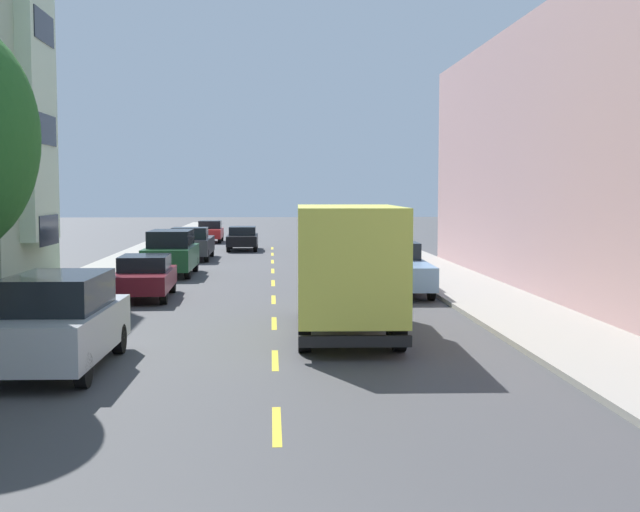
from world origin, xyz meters
The scene contains 13 objects.
ground_plane centered at (0.00, 30.00, 0.00)m, with size 160.00×160.00×0.00m, color #424244.
sidewalk_left centered at (-7.10, 28.00, 0.07)m, with size 3.20×120.00×0.14m, color #A39E93.
sidewalk_right centered at (7.10, 28.00, 0.07)m, with size 3.20×120.00×0.14m, color #A39E93.
lane_centerline_dashes centered at (0.00, 24.50, 0.00)m, with size 0.14×47.20×0.01m.
delivery_box_truck centered at (1.79, 15.08, 1.85)m, with size 2.61×7.23×3.24m.
parked_sedan_orange centered at (4.46, 40.71, 0.75)m, with size 1.86×4.53×1.43m.
parked_pickup_charcoal centered at (-4.22, 38.51, 0.83)m, with size 2.01×5.30×1.73m.
parked_suv_forest centered at (-4.33, 30.28, 0.99)m, with size 1.98×4.81×1.93m.
parked_hatchback_red centered at (-4.36, 53.48, 0.76)m, with size 1.75×4.00×1.50m.
parked_suv_silver centered at (-4.35, 11.34, 0.99)m, with size 2.05×4.84×1.93m.
parked_pickup_sky centered at (4.38, 23.58, 0.83)m, with size 2.16×5.36×1.73m.
parked_sedan_burgundy centered at (-4.33, 22.62, 0.75)m, with size 1.92×4.55×1.43m.
moving_black_sedan centered at (-1.80, 45.47, 0.75)m, with size 1.80×4.50×1.43m.
Camera 1 is at (-0.08, -5.65, 3.60)m, focal length 47.08 mm.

